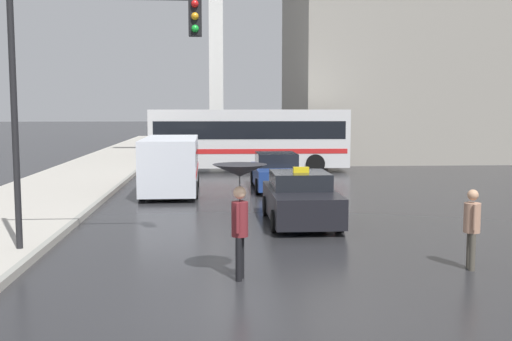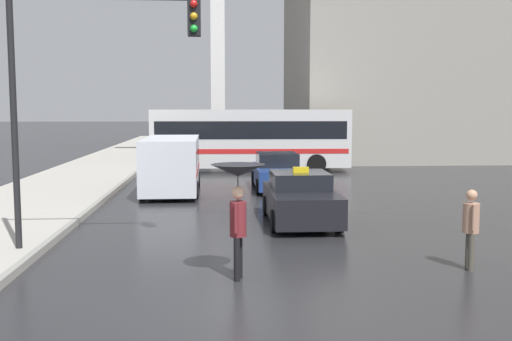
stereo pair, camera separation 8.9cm
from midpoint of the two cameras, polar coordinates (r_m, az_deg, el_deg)
ground_plane at (r=9.72m, az=0.64°, el=-13.41°), size 300.00×300.00×0.00m
taxi at (r=16.97m, az=4.40°, el=-2.76°), size 1.91×4.09×1.59m
sedan_red at (r=24.13m, az=2.15°, el=-0.19°), size 1.91×4.46×1.45m
ambulance_van at (r=23.24m, az=-7.93°, el=0.80°), size 2.14×5.62×2.12m
city_bus at (r=30.99m, az=-0.46°, el=3.20°), size 10.15×2.87×3.19m
pedestrian_with_umbrella at (r=11.14m, az=-1.50°, el=-1.71°), size 1.02×1.02×2.19m
pedestrian_man at (r=12.73m, az=19.97°, el=-4.68°), size 0.38×0.48×1.62m
traffic_light at (r=13.52m, az=-15.54°, el=9.48°), size 4.09×0.38×5.88m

